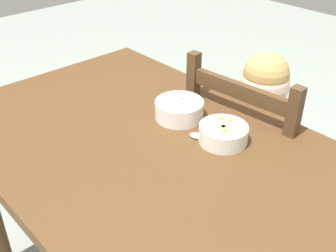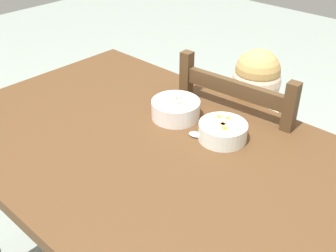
{
  "view_description": "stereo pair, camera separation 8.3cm",
  "coord_description": "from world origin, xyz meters",
  "views": [
    {
      "loc": [
        0.76,
        -0.63,
        1.45
      ],
      "look_at": [
        0.02,
        0.05,
        0.82
      ],
      "focal_mm": 44.26,
      "sensor_mm": 36.0,
      "label": 1
    },
    {
      "loc": [
        0.71,
        -0.69,
        1.45
      ],
      "look_at": [
        0.02,
        0.05,
        0.82
      ],
      "focal_mm": 44.26,
      "sensor_mm": 36.0,
      "label": 2
    }
  ],
  "objects": [
    {
      "name": "dining_table",
      "position": [
        0.0,
        0.0,
        0.66
      ],
      "size": [
        1.31,
        0.83,
        0.77
      ],
      "color": "#53361D",
      "rests_on": "ground"
    },
    {
      "name": "dining_chair",
      "position": [
        0.04,
        0.46,
        0.44
      ],
      "size": [
        0.45,
        0.45,
        0.93
      ],
      "color": "#4E361F",
      "rests_on": "ground"
    },
    {
      "name": "child_figure",
      "position": [
        0.04,
        0.46,
        0.61
      ],
      "size": [
        0.32,
        0.32,
        0.93
      ],
      "color": "beige",
      "rests_on": "ground"
    },
    {
      "name": "bowl_of_peas",
      "position": [
        -0.06,
        0.16,
        0.8
      ],
      "size": [
        0.15,
        0.15,
        0.06
      ],
      "color": "white",
      "rests_on": "dining_table"
    },
    {
      "name": "bowl_of_carrots",
      "position": [
        0.13,
        0.17,
        0.8
      ],
      "size": [
        0.14,
        0.14,
        0.05
      ],
      "color": "white",
      "rests_on": "dining_table"
    },
    {
      "name": "spoon",
      "position": [
        0.08,
        0.13,
        0.78
      ],
      "size": [
        0.14,
        0.06,
        0.01
      ],
      "color": "silver",
      "rests_on": "dining_table"
    }
  ]
}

